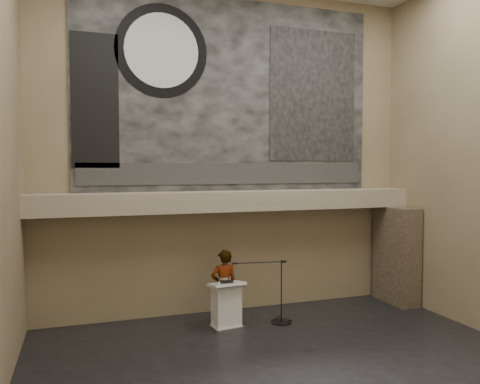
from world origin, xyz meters
name	(u,v)px	position (x,y,z in m)	size (l,w,h in m)	color
floor	(295,370)	(0.00, 0.00, 0.00)	(10.00, 10.00, 0.00)	black
wall_back	(230,151)	(0.00, 4.00, 4.25)	(10.00, 0.02, 8.50)	#7A6C4D
wall_front	(468,124)	(0.00, -4.00, 4.25)	(10.00, 0.02, 8.50)	#7A6C4D
soffit	(235,201)	(0.00, 3.60, 2.95)	(10.00, 0.80, 0.50)	gray
sprinkler_left	(174,214)	(-1.60, 3.55, 2.67)	(0.04, 0.04, 0.06)	#B2893D
sprinkler_right	(302,210)	(1.90, 3.55, 2.67)	(0.04, 0.04, 0.06)	#B2893D
banner	(231,95)	(0.00, 3.97, 5.70)	(8.00, 0.05, 5.00)	black
banner_text_strip	(231,174)	(0.00, 3.93, 3.65)	(7.76, 0.02, 0.55)	#2A2A2A
banner_clock_rim	(162,51)	(-1.80, 3.93, 6.70)	(2.30, 2.30, 0.02)	black
banner_clock_face	(162,50)	(-1.80, 3.91, 6.70)	(1.84, 1.84, 0.02)	silver
banner_building_print	(313,96)	(2.40, 3.93, 5.80)	(2.60, 0.02, 3.60)	black
banner_brick_print	(95,101)	(-3.40, 3.93, 5.40)	(1.10, 0.02, 3.20)	black
stone_pier	(396,255)	(4.65, 3.15, 1.35)	(0.60, 1.40, 2.70)	#413528
lectern	(226,306)	(-0.55, 2.60, 0.55)	(0.86, 0.66, 1.14)	silver
binder	(227,282)	(-0.54, 2.58, 1.12)	(0.30, 0.24, 0.04)	black
papers	(223,283)	(-0.63, 2.60, 1.10)	(0.20, 0.27, 0.01)	white
speaker_person	(224,286)	(-0.49, 2.99, 0.91)	(0.66, 0.43, 1.81)	white
mic_stand	(279,313)	(0.82, 2.59, 0.24)	(1.48, 0.52, 1.55)	black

